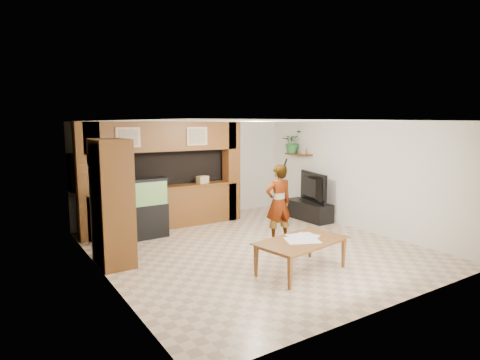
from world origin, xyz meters
TOP-DOWN VIEW (x-y plane):
  - floor at (0.00, 0.00)m, footprint 6.50×6.50m
  - ceiling at (0.00, 0.00)m, footprint 6.50×6.50m
  - wall_back at (0.00, 3.25)m, footprint 6.00×0.00m
  - wall_left at (-3.00, 0.00)m, footprint 0.00×6.50m
  - wall_right at (3.00, 0.00)m, footprint 0.00×6.50m
  - partition at (-0.95, 2.64)m, footprint 4.20×0.99m
  - wall_clock at (-2.97, 1.00)m, footprint 0.05×0.25m
  - wall_shelf at (2.85, 1.95)m, footprint 0.25×0.90m
  - pantry_cabinet at (-2.70, 0.60)m, footprint 0.57×0.94m
  - trash_can at (-2.57, 0.80)m, footprint 0.28×0.28m
  - aquarium at (-1.76, 1.95)m, footprint 1.22×0.46m
  - tv_stand at (2.65, 1.29)m, footprint 0.53×1.43m
  - television at (2.65, 1.29)m, footprint 0.56×1.38m
  - photo_frame at (2.85, 1.75)m, footprint 0.04×0.15m
  - potted_plant at (2.82, 2.19)m, footprint 0.73×0.69m
  - person at (0.75, 0.16)m, footprint 0.67×0.49m
  - microphone at (0.80, 0.00)m, footprint 0.04×0.11m
  - dining_table at (-0.08, -1.58)m, footprint 1.75×1.16m
  - newspaper_a at (-0.09, -1.57)m, footprint 0.68×0.61m
  - newspaper_b at (0.05, -1.46)m, footprint 0.67×0.60m
  - newspaper_c at (0.07, -1.38)m, footprint 0.56×0.46m
  - counter_box at (0.09, 2.45)m, footprint 0.31×0.24m

SIDE VIEW (x-z plane):
  - floor at x=0.00m, z-range 0.00..0.00m
  - tv_stand at x=2.65m, z-range 0.00..0.48m
  - trash_can at x=-2.57m, z-range 0.00..0.51m
  - dining_table at x=-0.08m, z-range 0.00..0.57m
  - newspaper_c at x=0.07m, z-range 0.57..0.58m
  - newspaper_b at x=0.05m, z-range 0.57..0.58m
  - newspaper_a at x=-0.09m, z-range 0.57..0.58m
  - aquarium at x=-1.76m, z-range -0.02..1.34m
  - person at x=0.75m, z-range 0.00..1.69m
  - television at x=2.65m, z-range 0.48..1.27m
  - counter_box at x=0.09m, z-range 1.04..1.23m
  - pantry_cabinet at x=-2.70m, z-range 0.00..2.29m
  - wall_back at x=0.00m, z-range -1.70..4.30m
  - wall_left at x=-3.00m, z-range -1.95..4.55m
  - wall_right at x=3.00m, z-range -1.95..4.55m
  - partition at x=-0.95m, z-range 0.01..2.61m
  - wall_shelf at x=2.85m, z-range 1.68..1.72m
  - microphone at x=0.80m, z-range 1.65..1.83m
  - photo_frame at x=2.85m, z-range 1.72..1.91m
  - wall_clock at x=-2.97m, z-range 1.77..2.02m
  - potted_plant at x=2.82m, z-range 1.72..2.36m
  - ceiling at x=0.00m, z-range 2.60..2.60m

